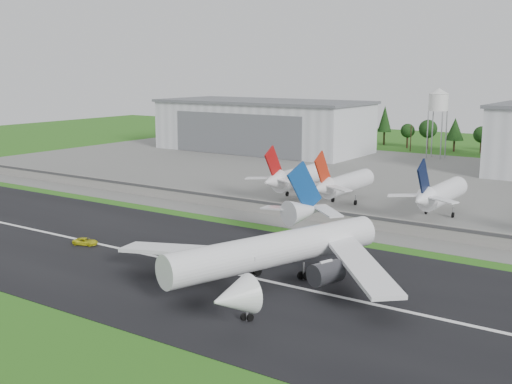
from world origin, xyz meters
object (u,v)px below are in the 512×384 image
Objects in this scene: parked_jet_red_a at (295,178)px; parked_jet_red_b at (342,184)px; ground_vehicle at (85,242)px; main_airliner at (275,257)px; parked_jet_navy at (439,194)px.

parked_jet_red_a reaches higher than parked_jet_red_b.
parked_jet_red_b is at bearing -39.80° from ground_vehicle.
main_airliner reaches higher than ground_vehicle.
parked_jet_red_b is at bearing -53.67° from main_airliner.
parked_jet_navy is (53.48, 68.66, 5.19)m from ground_vehicle.
parked_jet_navy is at bearing -0.05° from parked_jet_red_a.
main_airliner reaches higher than parked_jet_red_b.
parked_jet_red_b is at bearing -0.19° from parked_jet_red_a.
parked_jet_red_b is (15.21, -0.05, -0.31)m from parked_jet_red_a.
parked_jet_red_b is 27.18m from parked_jet_navy.
ground_vehicle is at bearing -99.17° from parked_jet_red_a.
main_airliner is 1.84× the size of parked_jet_navy.
parked_jet_red_a is 1.00× the size of parked_jet_red_b.
ground_vehicle is 0.17× the size of parked_jet_red_b.
main_airliner reaches higher than parked_jet_red_a.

